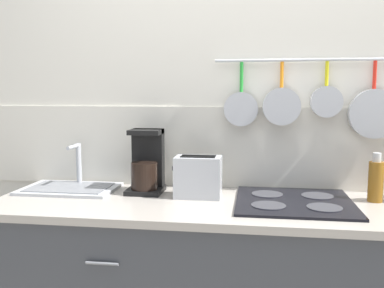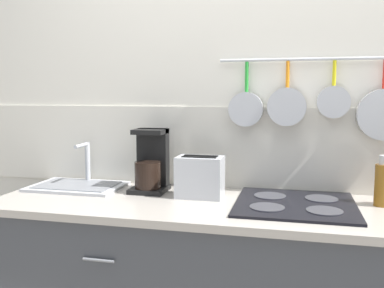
# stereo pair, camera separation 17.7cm
# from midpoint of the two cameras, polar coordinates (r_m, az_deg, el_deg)

# --- Properties ---
(wall_back) EXTENTS (7.20, 0.15, 2.60)m
(wall_back) POSITION_cam_midpoint_polar(r_m,az_deg,el_deg) (2.29, 11.17, 3.25)
(wall_back) COLOR silver
(wall_back) RESTS_ON ground_plane
(countertop) EXTENTS (2.45, 0.66, 0.03)m
(countertop) POSITION_cam_midpoint_polar(r_m,az_deg,el_deg) (1.99, 10.39, -8.56)
(countertop) COLOR #A59E93
(countertop) RESTS_ON cabinet_base
(sink_basin) EXTENTS (0.48, 0.33, 0.23)m
(sink_basin) POSITION_cam_midpoint_polar(r_m,az_deg,el_deg) (2.37, -12.90, -5.24)
(sink_basin) COLOR #B7BABF
(sink_basin) RESTS_ON countertop
(coffee_maker) EXTENTS (0.18, 0.19, 0.32)m
(coffee_maker) POSITION_cam_midpoint_polar(r_m,az_deg,el_deg) (2.22, -3.26, -2.90)
(coffee_maker) COLOR black
(coffee_maker) RESTS_ON countertop
(toaster) EXTENTS (0.24, 0.15, 0.20)m
(toaster) POSITION_cam_midpoint_polar(r_m,az_deg,el_deg) (2.09, 3.49, -4.42)
(toaster) COLOR #B7BABF
(toaster) RESTS_ON countertop
(cooktop) EXTENTS (0.53, 0.54, 0.01)m
(cooktop) POSITION_cam_midpoint_polar(r_m,az_deg,el_deg) (2.03, 16.09, -7.72)
(cooktop) COLOR black
(cooktop) RESTS_ON countertop
(bottle_cooking_wine) EXTENTS (0.07, 0.07, 0.23)m
(bottle_cooking_wine) POSITION_cam_midpoint_polar(r_m,az_deg,el_deg) (2.14, 26.26, -4.80)
(bottle_cooking_wine) COLOR #8C5919
(bottle_cooking_wine) RESTS_ON countertop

